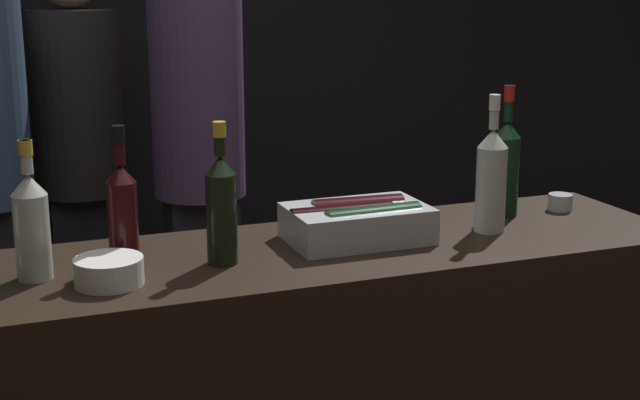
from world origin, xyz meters
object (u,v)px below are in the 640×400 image
champagne_bottle (221,206)px  person_in_hoodie (80,150)px  ice_bin_with_bottles (358,221)px  candle_votive (560,202)px  red_wine_bottle_burgundy (506,165)px  white_wine_bottle (491,177)px  red_wine_bottle_black_foil (122,209)px  bowl_white (109,270)px  person_blond_tee (199,146)px  rose_wine_bottle (31,223)px

champagne_bottle → person_in_hoodie: bearing=95.9°
ice_bin_with_bottles → candle_votive: size_ratio=5.10×
red_wine_bottle_burgundy → white_wine_bottle: bearing=-134.5°
white_wine_bottle → red_wine_bottle_black_foil: bearing=176.6°
ice_bin_with_bottles → red_wine_bottle_burgundy: red_wine_bottle_burgundy is taller
ice_bin_with_bottles → champagne_bottle: champagne_bottle is taller
bowl_white → champagne_bottle: champagne_bottle is taller
bowl_white → white_wine_bottle: (1.05, 0.07, 0.12)m
bowl_white → candle_votive: 1.39m
red_wine_bottle_burgundy → person_blond_tee: (-0.69, 0.94, -0.06)m
rose_wine_bottle → person_in_hoodie: person_in_hoodie is taller
champagne_bottle → person_blond_tee: person_blond_tee is taller
ice_bin_with_bottles → rose_wine_bottle: rose_wine_bottle is taller
bowl_white → person_blond_tee: 1.25m
white_wine_bottle → red_wine_bottle_burgundy: bearing=45.5°
bowl_white → red_wine_bottle_black_foil: 0.18m
red_wine_bottle_black_foil → champagne_bottle: size_ratio=0.98×
rose_wine_bottle → white_wine_bottle: bearing=-1.3°
candle_votive → person_blond_tee: bearing=132.9°
candle_votive → white_wine_bottle: 0.37m
bowl_white → candle_votive: bowl_white is taller
white_wine_bottle → person_blond_tee: person_blond_tee is taller
bowl_white → white_wine_bottle: bearing=4.1°
person_in_hoodie → rose_wine_bottle: bearing=-15.2°
bowl_white → red_wine_bottle_black_foil: bearing=66.9°
bowl_white → red_wine_bottle_burgundy: 1.20m
bowl_white → red_wine_bottle_black_foil: (0.06, 0.13, 0.11)m
rose_wine_bottle → white_wine_bottle: 1.20m
person_blond_tee → bowl_white: bearing=-92.0°
champagne_bottle → white_wine_bottle: white_wine_bottle is taller
red_wine_bottle_burgundy → white_wine_bottle: red_wine_bottle_burgundy is taller
person_in_hoodie → red_wine_bottle_burgundy: bearing=31.0°
champagne_bottle → person_blond_tee: bearing=79.4°
person_in_hoodie → person_blond_tee: person_blond_tee is taller
champagne_bottle → candle_votive: bearing=7.3°
rose_wine_bottle → red_wine_bottle_black_foil: 0.21m
candle_votive → champagne_bottle: (-1.09, -0.14, 0.12)m
champagne_bottle → red_wine_bottle_black_foil: bearing=162.1°
ice_bin_with_bottles → person_in_hoodie: person_in_hoodie is taller
ice_bin_with_bottles → bowl_white: size_ratio=2.32×
ice_bin_with_bottles → champagne_bottle: size_ratio=1.05×
red_wine_bottle_burgundy → candle_votive: bearing=-2.9°
red_wine_bottle_burgundy → person_blond_tee: bearing=126.3°
white_wine_bottle → person_blond_tee: size_ratio=0.20×
person_in_hoodie → bowl_white: bearing=-9.3°
bowl_white → champagne_bottle: 0.31m
bowl_white → red_wine_bottle_black_foil: red_wine_bottle_black_foil is taller
rose_wine_bottle → champagne_bottle: bearing=-5.5°
candle_votive → person_blond_tee: 1.30m
red_wine_bottle_burgundy → white_wine_bottle: (-0.13, -0.13, -0.00)m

